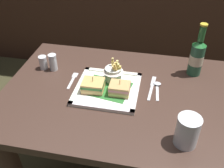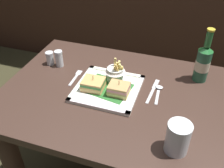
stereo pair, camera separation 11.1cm
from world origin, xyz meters
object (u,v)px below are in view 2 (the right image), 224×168
dining_table (116,123)px  sandwich_half_left (93,84)px  fork (76,77)px  salt_shaker (50,59)px  beer_bottle (203,62)px  square_plate (108,89)px  pepper_shaker (59,59)px  water_glass (177,139)px  fries_cup (115,72)px  sandwich_half_right (119,89)px  spoon (159,90)px  knife (153,90)px

dining_table → sandwich_half_left: 0.25m
fork → salt_shaker: (-0.17, 0.06, 0.03)m
beer_bottle → salt_shaker: 0.74m
square_plate → salt_shaker: 0.36m
pepper_shaker → dining_table: bearing=-19.1°
water_glass → square_plate: bearing=144.1°
fries_cup → sandwich_half_right: bearing=-63.4°
sandwich_half_right → pepper_shaker: pepper_shaker is taller
square_plate → sandwich_half_right: bearing=-20.8°
square_plate → beer_bottle: size_ratio=1.08×
dining_table → water_glass: (0.29, -0.23, 0.24)m
sandwich_half_left → beer_bottle: bearing=28.0°
square_plate → spoon: bearing=17.0°
sandwich_half_left → fries_cup: size_ratio=0.91×
square_plate → knife: 0.20m
sandwich_half_left → sandwich_half_right: bearing=0.0°
sandwich_half_left → pepper_shaker: pepper_shaker is taller
dining_table → water_glass: size_ratio=8.63×
dining_table → fork: bearing=166.6°
sandwich_half_left → water_glass: bearing=-29.1°
beer_bottle → fork: bearing=-163.3°
fries_cup → knife: fries_cup is taller
sandwich_half_left → fork: (-0.12, 0.07, -0.03)m
square_plate → fork: bearing=165.8°
beer_bottle → sandwich_half_left: bearing=-152.0°
beer_bottle → knife: beer_bottle is taller
dining_table → fries_cup: 0.26m
beer_bottle → water_glass: size_ratio=2.18×
spoon → salt_shaker: salt_shaker is taller
dining_table → salt_shaker: size_ratio=14.96×
sandwich_half_left → beer_bottle: (0.44, 0.23, 0.06)m
square_plate → spoon: size_ratio=2.11×
beer_bottle → dining_table: bearing=-147.0°
sandwich_half_left → salt_shaker: sandwich_half_left is taller
dining_table → square_plate: (-0.04, 0.01, 0.20)m
knife → dining_table: bearing=-155.3°
fries_cup → pepper_shaker: size_ratio=1.27×
pepper_shaker → sandwich_half_right: bearing=-20.5°
knife → pepper_shaker: (-0.49, 0.05, 0.04)m
sandwich_half_right → knife: bearing=31.8°
fork → knife: bearing=2.5°
pepper_shaker → fork: bearing=-28.7°
sandwich_half_right → spoon: (0.16, 0.09, -0.03)m
square_plate → beer_bottle: (0.38, 0.21, 0.09)m
square_plate → fries_cup: size_ratio=2.60×
sandwich_half_right → square_plate: bearing=159.2°
beer_bottle → fork: 0.59m
dining_table → square_plate: size_ratio=3.67×
square_plate → sandwich_half_right: size_ratio=3.18×
water_glass → knife: bearing=114.5°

